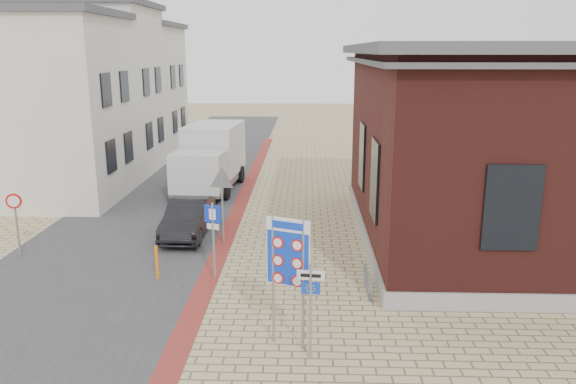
% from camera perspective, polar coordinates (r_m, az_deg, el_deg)
% --- Properties ---
extents(ground, '(120.00, 120.00, 0.00)m').
position_cam_1_polar(ground, '(14.23, -1.93, -13.41)').
color(ground, tan).
rests_on(ground, ground).
extents(road_strip, '(7.00, 60.00, 0.02)m').
position_cam_1_polar(road_strip, '(29.07, -10.85, 0.83)').
color(road_strip, '#38383A').
rests_on(road_strip, ground).
extents(curb_strip, '(0.60, 40.00, 0.02)m').
position_cam_1_polar(curb_strip, '(23.70, -5.17, -1.99)').
color(curb_strip, maroon).
rests_on(curb_strip, ground).
extents(brick_building, '(13.00, 13.00, 6.80)m').
position_cam_1_polar(brick_building, '(21.42, 24.19, 4.60)').
color(brick_building, gray).
rests_on(brick_building, ground).
extents(townhouse_near, '(7.40, 6.40, 8.30)m').
position_cam_1_polar(townhouse_near, '(27.41, -24.04, 7.89)').
color(townhouse_near, silver).
rests_on(townhouse_near, ground).
extents(townhouse_mid, '(7.40, 6.40, 9.10)m').
position_cam_1_polar(townhouse_mid, '(32.87, -19.59, 9.84)').
color(townhouse_mid, silver).
rests_on(townhouse_mid, ground).
extents(townhouse_far, '(7.40, 6.40, 8.30)m').
position_cam_1_polar(townhouse_far, '(38.54, -16.32, 10.01)').
color(townhouse_far, silver).
rests_on(townhouse_far, ground).
extents(bike_rack, '(0.08, 1.80, 0.60)m').
position_cam_1_polar(bike_rack, '(16.18, 8.11, -8.99)').
color(bike_rack, slate).
rests_on(bike_rack, ground).
extents(sedan, '(1.41, 3.96, 1.30)m').
position_cam_1_polar(sedan, '(20.83, -10.11, -2.61)').
color(sedan, black).
rests_on(sedan, ground).
extents(box_truck, '(2.88, 6.08, 3.09)m').
position_cam_1_polar(box_truck, '(27.37, -7.87, 3.53)').
color(box_truck, slate).
rests_on(box_truck, ground).
extents(border_sign, '(0.98, 0.43, 3.05)m').
position_cam_1_polar(border_sign, '(12.47, 0.01, -6.42)').
color(border_sign, gray).
rests_on(border_sign, ground).
extents(essen_sign, '(0.60, 0.10, 2.21)m').
position_cam_1_polar(essen_sign, '(12.22, 2.31, -10.72)').
color(essen_sign, gray).
rests_on(essen_sign, ground).
extents(parking_sign, '(0.51, 0.19, 2.35)m').
position_cam_1_polar(parking_sign, '(16.43, -7.62, -3.68)').
color(parking_sign, gray).
rests_on(parking_sign, ground).
extents(yield_sign, '(0.95, 0.19, 2.69)m').
position_cam_1_polar(yield_sign, '(19.35, -6.73, 0.56)').
color(yield_sign, gray).
rests_on(yield_sign, ground).
extents(speed_sign, '(0.51, 0.11, 2.16)m').
position_cam_1_polar(speed_sign, '(20.17, -25.94, -2.13)').
color(speed_sign, gray).
rests_on(speed_sign, ground).
extents(bollard, '(0.12, 0.12, 1.03)m').
position_cam_1_polar(bollard, '(17.11, -13.18, -7.00)').
color(bollard, orange).
rests_on(bollard, ground).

